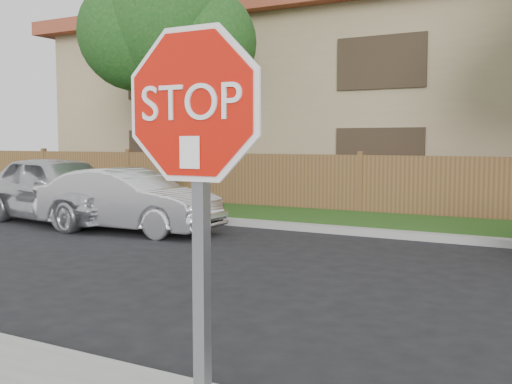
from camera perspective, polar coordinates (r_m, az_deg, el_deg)
The scene contains 5 objects.
far_curb at distance 12.15m, azimuth 22.73°, elevation -4.50°, with size 70.00×0.30×0.15m, color gray.
tree_left at distance 17.16m, azimuth -8.58°, elevation 15.75°, with size 4.80×3.90×7.78m.
stop_sign at distance 2.81m, azimuth -5.79°, elevation 1.74°, with size 1.01×0.13×2.55m.
sedan_far_left at distance 15.15m, azimuth -18.18°, elevation 0.29°, with size 1.95×4.84×1.65m, color silver.
sedan_left at distance 13.27m, azimuth -12.06°, elevation -0.78°, with size 1.46×4.18×1.38m, color silver.
Camera 1 is at (1.31, -3.78, 1.98)m, focal length 42.00 mm.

